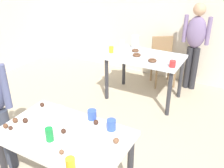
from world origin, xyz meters
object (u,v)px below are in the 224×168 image
person_adult_far (195,40)px  pitcher_far (135,42)px  dining_table_far (145,62)px  mixing_bowl (55,114)px  dining_table_near (65,143)px  chair_far_table (163,58)px  soda_can (49,134)px

person_adult_far → pitcher_far: 1.01m
dining_table_far → mixing_bowl: size_ratio=5.44×
pitcher_far → dining_table_near: bearing=-80.3°
person_adult_far → chair_far_table: bearing=-176.3°
mixing_bowl → pitcher_far: size_ratio=0.97×
dining_table_near → soda_can: soda_can is taller
person_adult_far → pitcher_far: (-0.88, -0.49, -0.04)m
chair_far_table → dining_table_far: bearing=-95.5°
dining_table_far → chair_far_table: (0.07, 0.72, -0.15)m
mixing_bowl → dining_table_far: bearing=87.1°
person_adult_far → pitcher_far: size_ratio=6.76×
soda_can → person_adult_far: bearing=80.6°
pitcher_far → chair_far_table: bearing=51.2°
chair_far_table → mixing_bowl: chair_far_table is taller
person_adult_far → mixing_bowl: person_adult_far is taller
person_adult_far → soda_can: size_ratio=12.33×
chair_far_table → mixing_bowl: 2.78m
person_adult_far → soda_can: 3.12m
dining_table_far → soda_can: size_ratio=9.58×
dining_table_far → pitcher_far: 0.45m
dining_table_near → chair_far_table: size_ratio=1.33×
mixing_bowl → soda_can: 0.34m
dining_table_near → person_adult_far: (0.46, 2.94, 0.26)m
dining_table_near → chair_far_table: chair_far_table is taller
dining_table_far → chair_far_table: chair_far_table is taller
dining_table_far → mixing_bowl: 2.05m
dining_table_near → pitcher_far: 2.50m
person_adult_far → soda_can: bearing=-99.4°
dining_table_far → soda_can: 2.33m
dining_table_near → mixing_bowl: bearing=146.6°
soda_can → dining_table_near: bearing=71.3°
dining_table_far → dining_table_near: bearing=-86.8°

